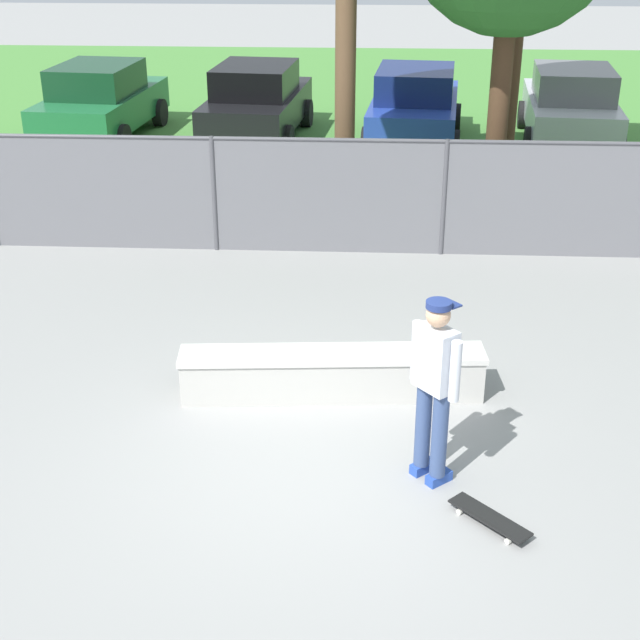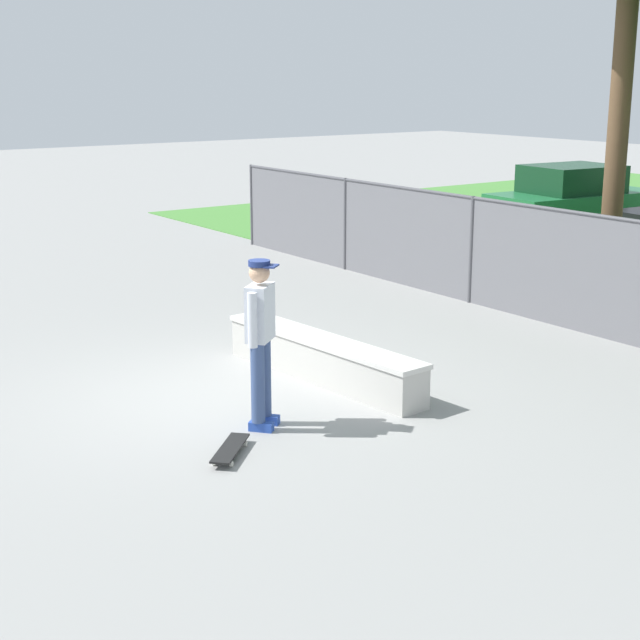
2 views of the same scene
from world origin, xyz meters
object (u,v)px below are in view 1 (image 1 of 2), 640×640
at_px(skateboard, 490,518).
at_px(skateboarder, 434,383).
at_px(car_blue, 415,106).
at_px(car_silver, 571,106).
at_px(car_black, 257,102).
at_px(concrete_ledge, 332,374).
at_px(car_green, 101,101).

bearing_deg(skateboard, skateboarder, 125.93).
relative_size(skateboard, car_blue, 0.16).
height_order(skateboarder, car_silver, skateboarder).
relative_size(skateboarder, car_silver, 0.42).
height_order(skateboard, car_black, car_black).
height_order(car_black, car_blue, same).
xyz_separation_m(concrete_ledge, skateboard, (1.48, -2.19, -0.20)).
distance_m(car_black, car_silver, 6.88).
relative_size(concrete_ledge, car_black, 0.77).
xyz_separation_m(skateboarder, car_green, (-6.63, 12.86, -0.19)).
bearing_deg(concrete_ledge, car_blue, 83.26).
xyz_separation_m(concrete_ledge, skateboarder, (0.98, -1.51, 0.76)).
bearing_deg(car_silver, car_black, 179.55).
height_order(car_green, car_silver, same).
xyz_separation_m(skateboard, car_black, (-3.64, 13.66, 0.77)).
distance_m(car_blue, car_silver, 3.40).
height_order(skateboarder, car_green, skateboarder).
bearing_deg(car_black, car_silver, -0.45).
distance_m(skateboard, car_blue, 13.43).
distance_m(concrete_ledge, car_green, 12.68).
height_order(skateboarder, skateboard, skateboarder).
relative_size(skateboard, car_green, 0.16).
height_order(skateboarder, car_blue, skateboarder).
bearing_deg(car_blue, car_green, 178.88).
height_order(car_blue, car_silver, same).
bearing_deg(car_black, skateboard, -75.10).
bearing_deg(car_black, skateboarder, -76.40).
height_order(skateboard, car_silver, car_silver).
relative_size(concrete_ledge, car_green, 0.77).
xyz_separation_m(car_blue, car_silver, (3.40, 0.21, 0.00)).
xyz_separation_m(car_black, car_blue, (3.48, -0.26, 0.00)).
distance_m(skateboarder, car_black, 13.35).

